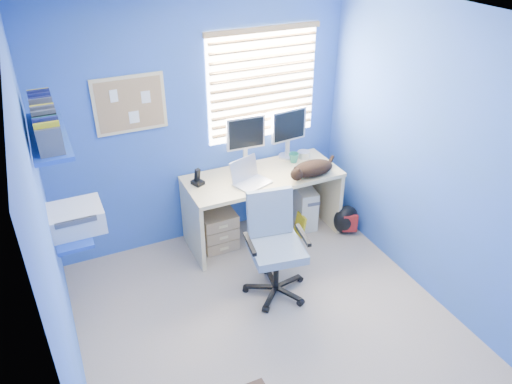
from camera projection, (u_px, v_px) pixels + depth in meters
name	position (u px, v px, depth m)	size (l,w,h in m)	color
floor	(272.00, 329.00, 4.19)	(3.00, 3.20, 0.00)	tan
ceiling	(279.00, 21.00, 2.92)	(3.00, 3.20, 0.00)	white
wall_back	(201.00, 123.00, 4.81)	(3.00, 0.01, 2.50)	#355FA8
wall_front	(430.00, 367.00, 2.30)	(3.00, 0.01, 2.50)	#355FA8
wall_left	(53.00, 256.00, 3.01)	(0.01, 3.20, 2.50)	#355FA8
wall_right	(438.00, 162.00, 4.10)	(0.01, 3.20, 2.50)	#355FA8
desk	(262.00, 206.00, 5.16)	(1.56, 0.65, 0.74)	beige
laptop	(252.00, 174.00, 4.76)	(0.33, 0.26, 0.22)	silver
monitor_left	(245.00, 141.00, 5.02)	(0.40, 0.12, 0.54)	silver
monitor_right	(288.00, 134.00, 5.19)	(0.40, 0.12, 0.54)	silver
phone	(197.00, 177.00, 4.77)	(0.09, 0.11, 0.17)	black
mug	(294.00, 158.00, 5.19)	(0.10, 0.09, 0.10)	#278467
cd_spindle	(304.00, 154.00, 5.30)	(0.13, 0.13, 0.07)	silver
cat	(313.00, 168.00, 4.93)	(0.43, 0.23, 0.15)	black
tower_pc	(303.00, 205.00, 5.47)	(0.19, 0.44, 0.45)	beige
drawer_boxes	(219.00, 230.00, 5.08)	(0.35, 0.28, 0.41)	tan
yellow_book	(300.00, 225.00, 5.31)	(0.03, 0.17, 0.24)	yellow
backpack	(346.00, 219.00, 5.33)	(0.28, 0.21, 0.33)	black
office_chair	(275.00, 258.00, 4.44)	(0.63, 0.63, 0.95)	black
window_blinds	(263.00, 85.00, 4.87)	(1.15, 0.05, 1.10)	white
corkboard	(130.00, 104.00, 4.41)	(0.64, 0.02, 0.52)	beige
wall_shelves	(59.00, 172.00, 3.56)	(0.42, 0.90, 1.05)	blue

